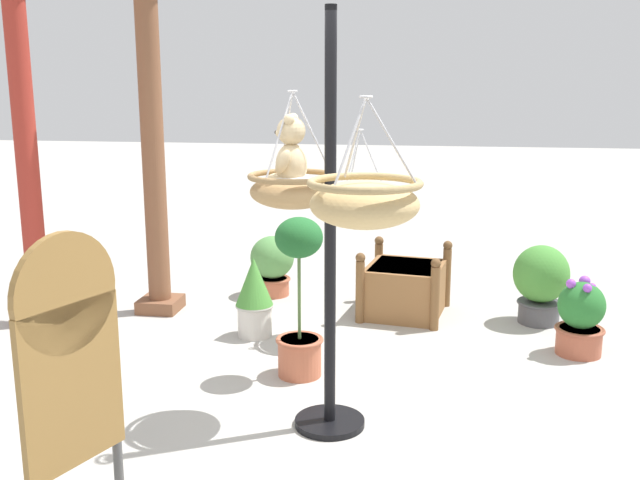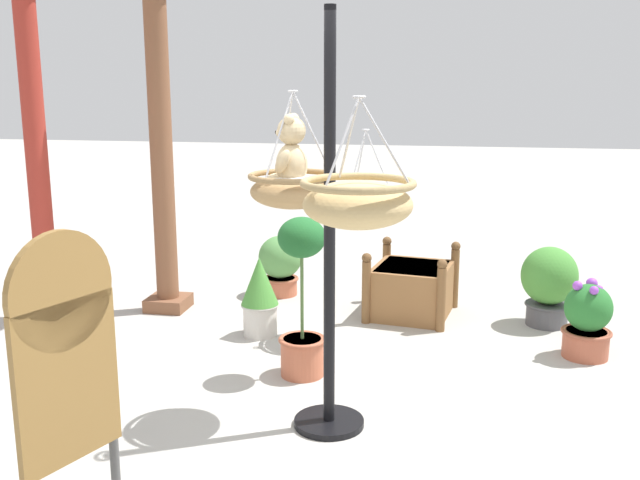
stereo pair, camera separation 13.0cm
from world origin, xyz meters
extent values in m
plane|color=#ADAAA3|center=(0.00, 0.00, 0.00)|extent=(40.00, 40.00, 0.00)
cylinder|color=black|center=(-0.12, 0.03, 1.27)|extent=(0.07, 0.07, 2.53)
cylinder|color=black|center=(-0.12, 0.03, 0.02)|extent=(0.44, 0.44, 0.04)
ellipsoid|color=#A37F51|center=(0.03, 0.28, 1.46)|extent=(0.53, 0.53, 0.21)
torus|color=olive|center=(0.03, 0.28, 1.55)|extent=(0.56, 0.56, 0.04)
ellipsoid|color=silver|center=(0.03, 0.28, 1.48)|extent=(0.47, 0.47, 0.17)
cylinder|color=#B7B7BC|center=(0.14, 0.34, 1.80)|extent=(0.23, 0.14, 0.51)
cylinder|color=#B7B7BC|center=(-0.07, 0.34, 1.80)|extent=(0.23, 0.14, 0.51)
cylinder|color=#B7B7BC|center=(0.03, 0.16, 1.80)|extent=(0.01, 0.26, 0.51)
torus|color=#B7B7BC|center=(0.03, 0.28, 2.06)|extent=(0.06, 0.06, 0.01)
ellipsoid|color=#D1B789|center=(0.03, 0.29, 1.62)|extent=(0.23, 0.19, 0.27)
sphere|color=#D1B789|center=(0.03, 0.29, 1.82)|extent=(0.20, 0.20, 0.17)
ellipsoid|color=beige|center=(0.03, 0.36, 1.81)|extent=(0.09, 0.07, 0.06)
sphere|color=black|center=(0.03, 0.38, 1.81)|extent=(0.02, 0.02, 0.02)
sphere|color=#D1B789|center=(-0.03, 0.29, 1.89)|extent=(0.07, 0.07, 0.07)
sphere|color=#D1B789|center=(0.09, 0.29, 1.89)|extent=(0.07, 0.07, 0.07)
ellipsoid|color=#D1B789|center=(-0.08, 0.32, 1.65)|extent=(0.07, 0.13, 0.17)
ellipsoid|color=#D1B789|center=(0.15, 0.32, 1.65)|extent=(0.07, 0.13, 0.17)
ellipsoid|color=#D1B789|center=(-0.03, 0.39, 1.52)|extent=(0.08, 0.15, 0.08)
ellipsoid|color=#D1B789|center=(0.10, 0.39, 1.52)|extent=(0.08, 0.15, 0.08)
ellipsoid|color=tan|center=(-1.00, -0.25, 1.56)|extent=(0.51, 0.51, 0.22)
torus|color=tan|center=(-1.00, -0.25, 1.66)|extent=(0.53, 0.53, 0.04)
cylinder|color=#B7B7BC|center=(-0.90, -0.19, 1.86)|extent=(0.22, 0.13, 0.39)
cylinder|color=#B7B7BC|center=(-1.10, -0.19, 1.86)|extent=(0.22, 0.13, 0.39)
cylinder|color=#B7B7BC|center=(-1.00, -0.37, 1.86)|extent=(0.01, 0.24, 0.39)
torus|color=#B7B7BC|center=(-1.00, -0.25, 2.05)|extent=(0.06, 0.06, 0.01)
ellipsoid|color=tan|center=(1.52, 0.02, 1.13)|extent=(0.50, 0.50, 0.16)
torus|color=tan|center=(1.52, 0.02, 1.20)|extent=(0.52, 0.52, 0.04)
ellipsoid|color=silver|center=(1.52, 0.02, 1.15)|extent=(0.44, 0.44, 0.13)
cylinder|color=#B7B7BC|center=(1.62, 0.08, 1.47)|extent=(0.21, 0.13, 0.54)
cylinder|color=#B7B7BC|center=(1.42, 0.08, 1.47)|extent=(0.21, 0.13, 0.54)
cylinder|color=#B7B7BC|center=(1.52, -0.09, 1.47)|extent=(0.01, 0.24, 0.54)
torus|color=#B7B7BC|center=(1.52, 0.02, 1.74)|extent=(0.06, 0.06, 0.01)
cylinder|color=brown|center=(1.95, 1.93, 1.48)|extent=(0.20, 0.20, 2.96)
cube|color=brown|center=(1.95, 1.93, 0.06)|extent=(0.37, 0.37, 0.12)
cylinder|color=#9E2D23|center=(1.44, 2.86, 1.46)|extent=(0.19, 0.19, 2.93)
cube|color=#9E2D23|center=(1.44, 2.86, 0.06)|extent=(0.34, 0.34, 0.12)
cube|color=olive|center=(2.20, -0.34, 0.23)|extent=(0.82, 0.77, 0.46)
cube|color=#382819|center=(2.20, -0.34, 0.43)|extent=(0.72, 0.68, 0.06)
cylinder|color=brown|center=(1.89, 0.04, 0.28)|extent=(0.08, 0.08, 0.56)
cylinder|color=brown|center=(2.61, -0.07, 0.28)|extent=(0.08, 0.08, 0.56)
cylinder|color=brown|center=(1.79, -0.61, 0.28)|extent=(0.08, 0.08, 0.56)
cylinder|color=brown|center=(2.50, -0.72, 0.28)|extent=(0.08, 0.08, 0.56)
sphere|color=brown|center=(1.89, 0.04, 0.60)|extent=(0.09, 0.09, 0.09)
sphere|color=brown|center=(2.61, -0.07, 0.60)|extent=(0.09, 0.09, 0.09)
sphere|color=brown|center=(1.79, -0.61, 0.60)|extent=(0.09, 0.09, 0.09)
sphere|color=brown|center=(2.50, -0.72, 0.60)|extent=(0.09, 0.09, 0.09)
cylinder|color=#4C4C51|center=(2.13, -1.54, 0.10)|extent=(0.36, 0.36, 0.20)
torus|color=#444449|center=(2.13, -1.54, 0.19)|extent=(0.39, 0.39, 0.03)
cylinder|color=#382819|center=(2.13, -1.54, 0.18)|extent=(0.31, 0.31, 0.03)
ellipsoid|color=#478E38|center=(2.13, -1.54, 0.45)|extent=(0.49, 0.49, 0.51)
cylinder|color=#AD563D|center=(1.39, -1.74, 0.11)|extent=(0.35, 0.35, 0.22)
torus|color=#9C4E37|center=(1.39, -1.74, 0.21)|extent=(0.39, 0.39, 0.03)
cylinder|color=#382819|center=(1.39, -1.74, 0.20)|extent=(0.31, 0.31, 0.03)
ellipsoid|color=#28702D|center=(1.39, -1.74, 0.40)|extent=(0.36, 0.36, 0.37)
sphere|color=purple|center=(1.48, -1.77, 0.57)|extent=(0.09, 0.09, 0.09)
sphere|color=purple|center=(1.36, -1.65, 0.58)|extent=(0.08, 0.08, 0.08)
sphere|color=purple|center=(1.28, -1.75, 0.57)|extent=(0.07, 0.07, 0.07)
sphere|color=purple|center=(1.39, -1.81, 0.56)|extent=(0.06, 0.06, 0.06)
cylinder|color=beige|center=(1.40, 0.89, 0.14)|extent=(0.29, 0.29, 0.28)
torus|color=#BCB7AE|center=(1.40, 0.89, 0.27)|extent=(0.32, 0.32, 0.03)
cylinder|color=#382819|center=(1.40, 0.89, 0.26)|extent=(0.25, 0.25, 0.03)
cone|color=#478E38|center=(1.40, 0.89, 0.48)|extent=(0.32, 0.32, 0.41)
cylinder|color=#BC6042|center=(2.60, 1.00, 0.09)|extent=(0.33, 0.33, 0.18)
torus|color=#A9573B|center=(2.60, 1.00, 0.17)|extent=(0.36, 0.36, 0.03)
cylinder|color=#382819|center=(2.60, 1.00, 0.16)|extent=(0.29, 0.29, 0.03)
ellipsoid|color=#56934C|center=(2.60, 1.00, 0.39)|extent=(0.44, 0.44, 0.43)
cylinder|color=#BC6042|center=(0.63, 0.36, 0.14)|extent=(0.32, 0.32, 0.28)
torus|color=#A9573B|center=(0.63, 0.36, 0.27)|extent=(0.35, 0.35, 0.03)
cylinder|color=#382819|center=(0.63, 0.36, 0.27)|extent=(0.28, 0.28, 0.03)
cylinder|color=#4C6B38|center=(0.63, 0.36, 0.59)|extent=(0.02, 0.02, 0.62)
ellipsoid|color=#1E5B28|center=(0.63, 0.36, 1.04)|extent=(0.34, 0.34, 0.29)
cube|color=olive|center=(-1.29, 1.10, 0.71)|extent=(0.55, 0.25, 0.81)
cylinder|color=olive|center=(-1.29, 1.10, 1.16)|extent=(0.55, 0.25, 0.58)
cylinder|color=#4C4C4C|center=(-1.05, 1.01, 0.15)|extent=(0.05, 0.05, 0.30)
camera|label=1|loc=(-4.29, -0.55, 2.12)|focal=40.80mm
camera|label=2|loc=(-4.27, -0.68, 2.12)|focal=40.80mm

